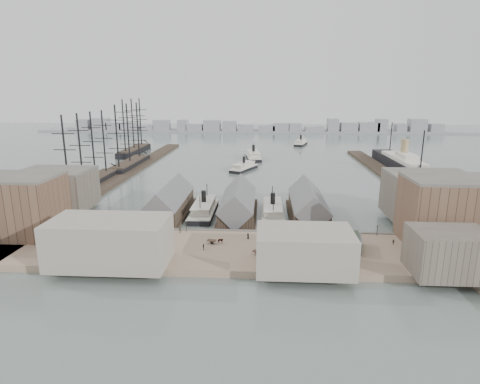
# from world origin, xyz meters

# --- Properties ---
(ground) EXTENTS (900.00, 900.00, 0.00)m
(ground) POSITION_xyz_m (0.00, 0.00, 0.00)
(ground) COLOR #576561
(ground) RESTS_ON ground
(quay) EXTENTS (180.00, 30.00, 2.00)m
(quay) POSITION_xyz_m (0.00, -20.00, 1.00)
(quay) COLOR #8B735E
(quay) RESTS_ON ground
(seawall) EXTENTS (180.00, 1.20, 2.30)m
(seawall) POSITION_xyz_m (0.00, -5.20, 1.15)
(seawall) COLOR #59544C
(seawall) RESTS_ON ground
(west_wharf) EXTENTS (10.00, 220.00, 1.60)m
(west_wharf) POSITION_xyz_m (-68.00, 100.00, 0.80)
(west_wharf) COLOR #2D231C
(west_wharf) RESTS_ON ground
(east_wharf) EXTENTS (10.00, 180.00, 1.60)m
(east_wharf) POSITION_xyz_m (78.00, 90.00, 0.80)
(east_wharf) COLOR #2D231C
(east_wharf) RESTS_ON ground
(ferry_shed_west) EXTENTS (14.00, 42.00, 12.60)m
(ferry_shed_west) POSITION_xyz_m (-26.00, 16.88, 4.64)
(ferry_shed_west) COLOR #2D231C
(ferry_shed_west) RESTS_ON ground
(ferry_shed_center) EXTENTS (14.00, 42.00, 12.60)m
(ferry_shed_center) POSITION_xyz_m (0.00, 16.88, 4.64)
(ferry_shed_center) COLOR #2D231C
(ferry_shed_center) RESTS_ON ground
(ferry_shed_east) EXTENTS (14.00, 42.00, 12.60)m
(ferry_shed_east) POSITION_xyz_m (26.00, 16.88, 4.64)
(ferry_shed_east) COLOR #2D231C
(ferry_shed_east) RESTS_ON ground
(warehouse_west_front) EXTENTS (32.00, 18.00, 18.00)m
(warehouse_west_front) POSITION_xyz_m (-70.00, -12.00, 11.00)
(warehouse_west_front) COLOR brown
(warehouse_west_front) RESTS_ON west_land
(warehouse_west_back) EXTENTS (26.00, 20.00, 14.00)m
(warehouse_west_back) POSITION_xyz_m (-70.00, 18.00, 9.00)
(warehouse_west_back) COLOR #60564C
(warehouse_west_back) RESTS_ON west_land
(warehouse_east_front) EXTENTS (30.00, 18.00, 19.00)m
(warehouse_east_front) POSITION_xyz_m (66.00, -12.00, 11.50)
(warehouse_east_front) COLOR brown
(warehouse_east_front) RESTS_ON east_land
(warehouse_east_back) EXTENTS (28.00, 20.00, 15.00)m
(warehouse_east_back) POSITION_xyz_m (68.00, 15.00, 9.50)
(warehouse_east_back) COLOR #60564C
(warehouse_east_back) RESTS_ON east_land
(street_bldg_center) EXTENTS (24.00, 16.00, 10.00)m
(street_bldg_center) POSITION_xyz_m (20.00, -32.00, 7.00)
(street_bldg_center) COLOR gray
(street_bldg_center) RESTS_ON quay
(street_bldg_west) EXTENTS (30.00, 16.00, 12.00)m
(street_bldg_west) POSITION_xyz_m (-30.00, -32.00, 8.00)
(street_bldg_west) COLOR gray
(street_bldg_west) RESTS_ON quay
(street_bldg_east) EXTENTS (18.00, 14.00, 11.00)m
(street_bldg_east) POSITION_xyz_m (55.00, -33.00, 7.50)
(street_bldg_east) COLOR #60564C
(street_bldg_east) RESTS_ON quay
(lamp_post_far_w) EXTENTS (0.44, 0.44, 3.92)m
(lamp_post_far_w) POSITION_xyz_m (-45.00, -7.00, 4.71)
(lamp_post_far_w) COLOR black
(lamp_post_far_w) RESTS_ON quay
(lamp_post_near_w) EXTENTS (0.44, 0.44, 3.92)m
(lamp_post_near_w) POSITION_xyz_m (-15.00, -7.00, 4.71)
(lamp_post_near_w) COLOR black
(lamp_post_near_w) RESTS_ON quay
(lamp_post_near_e) EXTENTS (0.44, 0.44, 3.92)m
(lamp_post_near_e) POSITION_xyz_m (15.00, -7.00, 4.71)
(lamp_post_near_e) COLOR black
(lamp_post_near_e) RESTS_ON quay
(lamp_post_far_e) EXTENTS (0.44, 0.44, 3.92)m
(lamp_post_far_e) POSITION_xyz_m (45.00, -7.00, 4.71)
(lamp_post_far_e) COLOR black
(lamp_post_far_e) RESTS_ON quay
(far_shore) EXTENTS (500.00, 40.00, 15.72)m
(far_shore) POSITION_xyz_m (-2.07, 334.14, 3.91)
(far_shore) COLOR gray
(far_shore) RESTS_ON ground
(ferry_docked_west) EXTENTS (8.34, 27.79, 9.93)m
(ferry_docked_west) POSITION_xyz_m (-13.00, 17.81, 2.33)
(ferry_docked_west) COLOR black
(ferry_docked_west) RESTS_ON ground
(ferry_docked_east) EXTENTS (8.09, 26.96, 9.63)m
(ferry_docked_east) POSITION_xyz_m (13.00, 17.03, 2.26)
(ferry_docked_east) COLOR black
(ferry_docked_east) RESTS_ON ground
(ferry_open_near) EXTENTS (16.59, 25.27, 8.71)m
(ferry_open_near) POSITION_xyz_m (-2.26, 105.91, 2.04)
(ferry_open_near) COLOR black
(ferry_open_near) RESTS_ON ground
(ferry_open_mid) EXTENTS (12.50, 30.24, 10.48)m
(ferry_open_mid) POSITION_xyz_m (2.28, 146.26, 2.46)
(ferry_open_mid) COLOR black
(ferry_open_mid) RESTS_ON ground
(ferry_open_far) EXTENTS (14.18, 26.85, 9.19)m
(ferry_open_far) POSITION_xyz_m (41.21, 222.38, 2.15)
(ferry_open_far) COLOR black
(ferry_open_far) RESTS_ON ground
(sailing_ship_near) EXTENTS (8.78, 60.50, 36.10)m
(sailing_ship_near) POSITION_xyz_m (-75.19, 58.78, 2.65)
(sailing_ship_near) COLOR black
(sailing_ship_near) RESTS_ON ground
(sailing_ship_mid) EXTENTS (9.38, 54.20, 38.56)m
(sailing_ship_mid) POSITION_xyz_m (-72.07, 109.84, 2.76)
(sailing_ship_mid) COLOR black
(sailing_ship_mid) RESTS_ON ground
(sailing_ship_far) EXTENTS (9.79, 54.39, 40.25)m
(sailing_ship_far) POSITION_xyz_m (-87.71, 166.52, 2.91)
(sailing_ship_far) COLOR black
(sailing_ship_far) RESTS_ON ground
(ocean_steamer) EXTENTS (12.54, 91.66, 18.33)m
(ocean_steamer) POSITION_xyz_m (92.00, 112.72, 3.94)
(ocean_steamer) COLOR black
(ocean_steamer) RESTS_ON ground
(tram) EXTENTS (4.46, 10.86, 3.75)m
(tram) POSITION_xyz_m (36.02, -18.58, 3.92)
(tram) COLOR black
(tram) RESTS_ON quay
(horse_cart_left) EXTENTS (4.62, 1.51, 1.58)m
(horse_cart_left) POSITION_xyz_m (-31.01, -16.18, 2.81)
(horse_cart_left) COLOR black
(horse_cart_left) RESTS_ON quay
(horse_cart_center) EXTENTS (4.95, 2.22, 1.54)m
(horse_cart_center) POSITION_xyz_m (-3.90, -16.38, 2.79)
(horse_cart_center) COLOR black
(horse_cart_center) RESTS_ON quay
(horse_cart_right) EXTENTS (4.90, 2.98, 1.71)m
(horse_cart_right) POSITION_xyz_m (10.01, -23.62, 2.85)
(horse_cart_right) COLOR black
(horse_cart_right) RESTS_ON quay
(pedestrian_0) EXTENTS (0.55, 0.69, 1.73)m
(pedestrian_0) POSITION_xyz_m (-51.23, -10.46, 2.86)
(pedestrian_0) COLOR black
(pedestrian_0) RESTS_ON quay
(pedestrian_1) EXTENTS (0.86, 1.01, 1.82)m
(pedestrian_1) POSITION_xyz_m (-33.00, -19.31, 2.91)
(pedestrian_1) COLOR black
(pedestrian_1) RESTS_ON quay
(pedestrian_2) EXTENTS (1.22, 0.93, 1.67)m
(pedestrian_2) POSITION_xyz_m (-16.82, -8.29, 2.84)
(pedestrian_2) COLOR black
(pedestrian_2) RESTS_ON quay
(pedestrian_3) EXTENTS (0.49, 1.05, 1.75)m
(pedestrian_3) POSITION_xyz_m (-7.30, -21.60, 2.87)
(pedestrian_3) COLOR black
(pedestrian_3) RESTS_ON quay
(pedestrian_4) EXTENTS (1.01, 1.02, 1.78)m
(pedestrian_4) POSITION_xyz_m (4.99, -12.11, 2.89)
(pedestrian_4) COLOR black
(pedestrian_4) RESTS_ON quay
(pedestrian_5) EXTENTS (0.61, 0.74, 1.77)m
(pedestrian_5) POSITION_xyz_m (10.21, -16.55, 2.88)
(pedestrian_5) COLOR black
(pedestrian_5) RESTS_ON quay
(pedestrian_6) EXTENTS (1.02, 1.03, 1.67)m
(pedestrian_6) POSITION_xyz_m (27.59, -12.33, 2.84)
(pedestrian_6) COLOR black
(pedestrian_6) RESTS_ON quay
(pedestrian_7) EXTENTS (1.04, 1.21, 1.63)m
(pedestrian_7) POSITION_xyz_m (27.59, -20.19, 2.81)
(pedestrian_7) COLOR black
(pedestrian_7) RESTS_ON quay
(pedestrian_8) EXTENTS (0.99, 0.74, 1.57)m
(pedestrian_8) POSITION_xyz_m (47.81, -14.20, 2.78)
(pedestrian_8) COLOR black
(pedestrian_8) RESTS_ON quay
(pedestrian_9) EXTENTS (0.85, 0.95, 1.63)m
(pedestrian_9) POSITION_xyz_m (49.28, -21.53, 2.81)
(pedestrian_9) COLOR black
(pedestrian_9) RESTS_ON quay
(pedestrian_10) EXTENTS (0.78, 0.76, 1.74)m
(pedestrian_10) POSITION_xyz_m (35.21, -19.40, 2.87)
(pedestrian_10) COLOR black
(pedestrian_10) RESTS_ON quay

